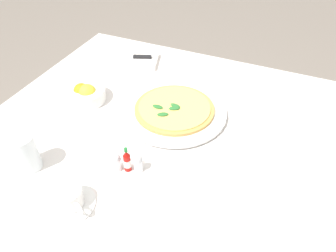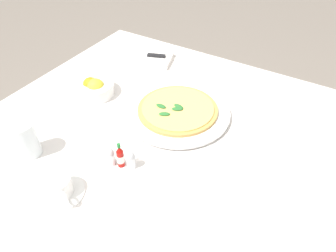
{
  "view_description": "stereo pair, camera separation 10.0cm",
  "coord_description": "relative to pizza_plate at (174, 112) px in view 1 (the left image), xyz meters",
  "views": [
    {
      "loc": [
        -0.29,
        0.61,
        1.43
      ],
      "look_at": [
        0.01,
        -0.09,
        0.77
      ],
      "focal_mm": 34.28,
      "sensor_mm": 36.0,
      "label": 1
    },
    {
      "loc": [
        -0.38,
        0.56,
        1.43
      ],
      "look_at": [
        0.01,
        -0.09,
        0.77
      ],
      "focal_mm": 34.28,
      "sensor_mm": 36.0,
      "label": 2
    }
  ],
  "objects": [
    {
      "name": "pepper_shaker",
      "position": [
        -0.0,
        0.27,
        0.01
      ],
      "size": [
        0.03,
        0.03,
        0.06
      ],
      "color": "white",
      "rests_on": "dining_table"
    },
    {
      "name": "pizza",
      "position": [
        0.0,
        0.0,
        0.01
      ],
      "size": [
        0.27,
        0.27,
        0.02
      ],
      "color": "tan",
      "rests_on": "pizza_plate"
    },
    {
      "name": "napkin_folded",
      "position": [
        0.3,
        -0.25,
        -0.0
      ],
      "size": [
        0.25,
        0.19,
        0.02
      ],
      "rotation": [
        0.0,
        0.0,
        0.3
      ],
      "color": "silver",
      "rests_on": "dining_table"
    },
    {
      "name": "coffee_cup_near_left",
      "position": [
        0.1,
        0.44,
        0.01
      ],
      "size": [
        0.13,
        0.13,
        0.06
      ],
      "color": "white",
      "rests_on": "dining_table"
    },
    {
      "name": "dining_table",
      "position": [
        -0.03,
        0.17,
        -0.14
      ],
      "size": [
        1.21,
        1.21,
        0.75
      ],
      "color": "white",
      "rests_on": "ground_plane"
    },
    {
      "name": "dinner_knife",
      "position": [
        0.3,
        -0.25,
        0.01
      ],
      "size": [
        0.19,
        0.09,
        0.01
      ],
      "rotation": [
        0.0,
        0.0,
        0.37
      ],
      "color": "silver",
      "rests_on": "napkin_folded"
    },
    {
      "name": "pizza_plate",
      "position": [
        0.0,
        0.0,
        0.0
      ],
      "size": [
        0.35,
        0.35,
        0.02
      ],
      "color": "white",
      "rests_on": "dining_table"
    },
    {
      "name": "salt_shaker",
      "position": [
        0.05,
        0.29,
        0.01
      ],
      "size": [
        0.03,
        0.03,
        0.06
      ],
      "color": "white",
      "rests_on": "dining_table"
    },
    {
      "name": "water_glass_right_edge",
      "position": [
        0.28,
        0.38,
        0.04
      ],
      "size": [
        0.07,
        0.07,
        0.11
      ],
      "color": "white",
      "rests_on": "dining_table"
    },
    {
      "name": "hot_sauce_bottle",
      "position": [
        0.02,
        0.28,
        0.02
      ],
      "size": [
        0.02,
        0.02,
        0.08
      ],
      "color": "#B7140F",
      "rests_on": "dining_table"
    },
    {
      "name": "citrus_bowl",
      "position": [
        0.32,
        0.05,
        0.02
      ],
      "size": [
        0.15,
        0.15,
        0.07
      ],
      "color": "white",
      "rests_on": "dining_table"
    }
  ]
}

